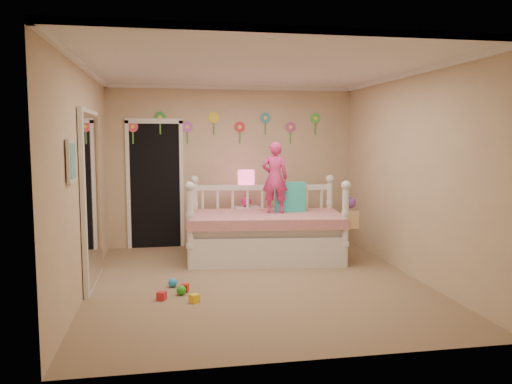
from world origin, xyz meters
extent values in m
cube|color=#7F684C|center=(0.00, 0.00, 0.00)|extent=(4.00, 4.50, 0.01)
cube|color=white|center=(0.00, 0.00, 2.60)|extent=(4.00, 4.50, 0.01)
cube|color=tan|center=(0.00, 2.25, 1.30)|extent=(4.00, 0.01, 2.60)
cube|color=tan|center=(-2.00, 0.00, 1.30)|extent=(0.01, 4.50, 2.60)
cube|color=tan|center=(2.00, 0.00, 1.30)|extent=(0.01, 4.50, 2.60)
cube|color=#29CDA8|center=(0.74, 1.27, 0.89)|extent=(0.44, 0.16, 0.44)
cube|color=#B2DF44|center=(0.80, 1.35, 0.86)|extent=(0.41, 0.27, 0.37)
imported|color=#DF327A|center=(0.48, 1.18, 1.19)|extent=(0.42, 0.32, 1.04)
cube|color=white|center=(0.17, 1.86, 0.34)|extent=(0.45, 0.38, 0.68)
sphere|color=#D91D78|center=(0.17, 1.86, 0.76)|extent=(0.16, 0.16, 0.16)
cylinder|color=#D91D78|center=(0.17, 1.86, 0.93)|extent=(0.02, 0.02, 0.33)
cylinder|color=#FF4C86|center=(0.17, 1.86, 1.14)|extent=(0.26, 0.26, 0.25)
cube|color=black|center=(-1.25, 2.23, 1.03)|extent=(0.90, 0.04, 2.07)
cube|color=white|center=(-1.96, 0.30, 1.05)|extent=(0.07, 1.30, 2.10)
cube|color=white|center=(-1.97, -0.90, 1.55)|extent=(0.05, 0.34, 0.42)
camera|label=1|loc=(-1.07, -6.00, 1.78)|focal=35.62mm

